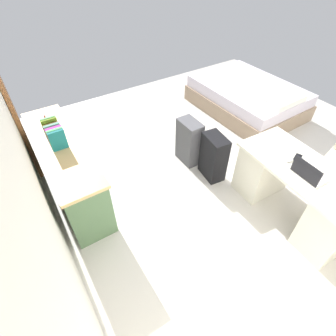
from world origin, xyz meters
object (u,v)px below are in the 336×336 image
object	(u,v)px
credenza	(68,169)
laptop	(308,173)
suitcase_black	(213,157)
suitcase_spare_grey	(189,142)
cell_phone_by_mouse	(298,158)
bed	(247,98)
desk	(296,192)
figurine_small	(45,118)
computer_mouse	(289,160)

from	to	relation	value
credenza	laptop	size ratio (longest dim) A/B	5.62
suitcase_black	laptop	distance (m)	1.19
credenza	suitcase_spare_grey	distance (m)	1.65
credenza	cell_phone_by_mouse	world-z (taller)	credenza
suitcase_spare_grey	cell_phone_by_mouse	bearing A→B (deg)	-157.86
suitcase_black	bed	bearing A→B (deg)	-51.12
desk	credenza	distance (m)	2.70
cell_phone_by_mouse	suitcase_black	bearing A→B (deg)	7.33
credenza	figurine_small	xyz separation A→B (m)	(0.53, 0.00, 0.44)
desk	cell_phone_by_mouse	distance (m)	0.40
bed	laptop	distance (m)	2.57
laptop	figurine_small	world-z (taller)	laptop
bed	cell_phone_by_mouse	size ratio (longest dim) A/B	14.21
bed	computer_mouse	distance (m)	2.32
desk	bed	xyz separation A→B (m)	(2.03, -1.29, -0.13)
desk	suitcase_spare_grey	xyz separation A→B (m)	(1.44, 0.44, -0.05)
desk	credenza	xyz separation A→B (m)	(1.74, 2.06, 0.01)
credenza	figurine_small	bearing A→B (deg)	0.17
bed	suitcase_spare_grey	xyz separation A→B (m)	(-0.59, 1.74, 0.09)
cell_phone_by_mouse	figurine_small	bearing A→B (deg)	25.64
bed	suitcase_spare_grey	bearing A→B (deg)	108.70
desk	suitcase_spare_grey	distance (m)	1.51
bed	cell_phone_by_mouse	distance (m)	2.27
suitcase_spare_grey	computer_mouse	world-z (taller)	computer_mouse
computer_mouse	bed	bearing A→B (deg)	-33.31
credenza	figurine_small	distance (m)	0.69
figurine_small	laptop	bearing A→B (deg)	-139.87
cell_phone_by_mouse	laptop	bearing A→B (deg)	124.66
desk	credenza	world-z (taller)	credenza
desk	computer_mouse	bearing A→B (deg)	12.42
credenza	cell_phone_by_mouse	distance (m)	2.67
computer_mouse	credenza	bearing A→B (deg)	55.32
bed	computer_mouse	size ratio (longest dim) A/B	19.32
desk	cell_phone_by_mouse	xyz separation A→B (m)	(0.18, -0.07, 0.35)
computer_mouse	figurine_small	distance (m)	2.90
suitcase_spare_grey	laptop	world-z (taller)	laptop
laptop	cell_phone_by_mouse	world-z (taller)	laptop
credenza	laptop	xyz separation A→B (m)	(-1.80, -1.96, 0.38)
suitcase_spare_grey	figurine_small	size ratio (longest dim) A/B	5.98
laptop	credenza	bearing A→B (deg)	47.45
cell_phone_by_mouse	figurine_small	xyz separation A→B (m)	(2.09, 2.14, 0.10)
suitcase_spare_grey	computer_mouse	bearing A→B (deg)	-162.26
desk	computer_mouse	world-z (taller)	computer_mouse
cell_phone_by_mouse	figurine_small	distance (m)	2.99
computer_mouse	desk	bearing A→B (deg)	-164.82
credenza	suitcase_spare_grey	world-z (taller)	credenza
suitcase_spare_grey	figurine_small	distance (m)	1.88
desk	suitcase_black	distance (m)	1.07
figurine_small	suitcase_spare_grey	bearing A→B (deg)	-117.05
credenza	suitcase_spare_grey	xyz separation A→B (m)	(-0.30, -1.62, -0.06)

